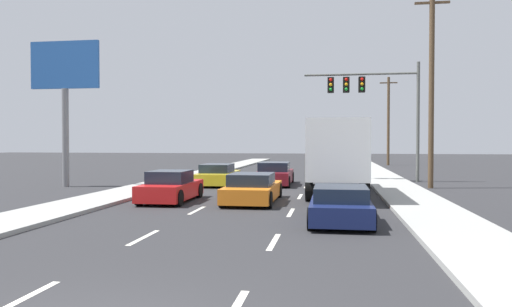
{
  "coord_description": "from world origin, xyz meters",
  "views": [
    {
      "loc": [
        3.11,
        -5.56,
        2.49
      ],
      "look_at": [
        0.16,
        13.24,
        2.02
      ],
      "focal_mm": 33.96,
      "sensor_mm": 36.0,
      "label": 1
    }
  ],
  "objects_px": {
    "car_maroon": "(275,174)",
    "car_red": "(171,187)",
    "car_navy": "(341,205)",
    "utility_pole_mid": "(431,88)",
    "car_yellow": "(218,175)",
    "car_orange": "(253,189)",
    "roadside_billboard": "(65,84)",
    "box_truck": "(337,153)",
    "traffic_signal_mast": "(366,93)",
    "utility_pole_far": "(388,120)"
  },
  "relations": [
    {
      "from": "car_yellow",
      "to": "traffic_signal_mast",
      "type": "relative_size",
      "value": 0.64
    },
    {
      "from": "traffic_signal_mast",
      "to": "utility_pole_far",
      "type": "bearing_deg",
      "value": 80.07
    },
    {
      "from": "car_yellow",
      "to": "car_orange",
      "type": "relative_size",
      "value": 1.01
    },
    {
      "from": "car_navy",
      "to": "traffic_signal_mast",
      "type": "relative_size",
      "value": 0.55
    },
    {
      "from": "car_yellow",
      "to": "roadside_billboard",
      "type": "distance_m",
      "value": 9.8
    },
    {
      "from": "utility_pole_mid",
      "to": "roadside_billboard",
      "type": "relative_size",
      "value": 1.31
    },
    {
      "from": "car_maroon",
      "to": "roadside_billboard",
      "type": "height_order",
      "value": "roadside_billboard"
    },
    {
      "from": "car_maroon",
      "to": "car_navy",
      "type": "height_order",
      "value": "car_maroon"
    },
    {
      "from": "car_orange",
      "to": "box_truck",
      "type": "distance_m",
      "value": 4.81
    },
    {
      "from": "car_navy",
      "to": "traffic_signal_mast",
      "type": "bearing_deg",
      "value": 83.43
    },
    {
      "from": "traffic_signal_mast",
      "to": "roadside_billboard",
      "type": "relative_size",
      "value": 0.92
    },
    {
      "from": "car_navy",
      "to": "box_truck",
      "type": "bearing_deg",
      "value": 90.4
    },
    {
      "from": "car_red",
      "to": "traffic_signal_mast",
      "type": "xyz_separation_m",
      "value": [
        8.71,
        11.67,
        4.93
      ]
    },
    {
      "from": "box_truck",
      "to": "car_maroon",
      "type": "bearing_deg",
      "value": 124.9
    },
    {
      "from": "car_yellow",
      "to": "utility_pole_mid",
      "type": "bearing_deg",
      "value": -0.42
    },
    {
      "from": "car_orange",
      "to": "roadside_billboard",
      "type": "relative_size",
      "value": 0.59
    },
    {
      "from": "car_maroon",
      "to": "car_yellow",
      "type": "bearing_deg",
      "value": -170.53
    },
    {
      "from": "traffic_signal_mast",
      "to": "car_maroon",
      "type": "bearing_deg",
      "value": -147.59
    },
    {
      "from": "traffic_signal_mast",
      "to": "roadside_billboard",
      "type": "distance_m",
      "value": 17.73
    },
    {
      "from": "car_orange",
      "to": "utility_pole_mid",
      "type": "height_order",
      "value": "utility_pole_mid"
    },
    {
      "from": "car_orange",
      "to": "car_navy",
      "type": "bearing_deg",
      "value": -52.34
    },
    {
      "from": "box_truck",
      "to": "utility_pole_far",
      "type": "distance_m",
      "value": 30.4
    },
    {
      "from": "utility_pole_mid",
      "to": "utility_pole_far",
      "type": "distance_m",
      "value": 25.42
    },
    {
      "from": "car_yellow",
      "to": "car_navy",
      "type": "relative_size",
      "value": 1.17
    },
    {
      "from": "box_truck",
      "to": "roadside_billboard",
      "type": "distance_m",
      "value": 15.3
    },
    {
      "from": "car_navy",
      "to": "utility_pole_mid",
      "type": "bearing_deg",
      "value": 67.42
    },
    {
      "from": "car_yellow",
      "to": "car_navy",
      "type": "height_order",
      "value": "car_yellow"
    },
    {
      "from": "utility_pole_far",
      "to": "car_red",
      "type": "bearing_deg",
      "value": -110.64
    },
    {
      "from": "car_orange",
      "to": "car_yellow",
      "type": "bearing_deg",
      "value": 113.47
    },
    {
      "from": "car_maroon",
      "to": "traffic_signal_mast",
      "type": "xyz_separation_m",
      "value": [
        5.35,
        3.39,
        4.92
      ]
    },
    {
      "from": "car_maroon",
      "to": "utility_pole_mid",
      "type": "distance_m",
      "value": 9.73
    },
    {
      "from": "car_orange",
      "to": "car_navy",
      "type": "xyz_separation_m",
      "value": [
        3.47,
        -4.5,
        -0.01
      ]
    },
    {
      "from": "car_red",
      "to": "car_navy",
      "type": "relative_size",
      "value": 1.01
    },
    {
      "from": "car_navy",
      "to": "utility_pole_far",
      "type": "distance_m",
      "value": 37.97
    },
    {
      "from": "box_truck",
      "to": "utility_pole_far",
      "type": "bearing_deg",
      "value": 79.28
    },
    {
      "from": "box_truck",
      "to": "traffic_signal_mast",
      "type": "relative_size",
      "value": 1.23
    },
    {
      "from": "box_truck",
      "to": "traffic_signal_mast",
      "type": "bearing_deg",
      "value": 77.27
    },
    {
      "from": "utility_pole_mid",
      "to": "roadside_billboard",
      "type": "distance_m",
      "value": 19.83
    },
    {
      "from": "car_yellow",
      "to": "traffic_signal_mast",
      "type": "distance_m",
      "value": 10.64
    },
    {
      "from": "car_orange",
      "to": "utility_pole_mid",
      "type": "bearing_deg",
      "value": 41.35
    },
    {
      "from": "car_maroon",
      "to": "utility_pole_far",
      "type": "relative_size",
      "value": 0.5
    },
    {
      "from": "car_red",
      "to": "car_maroon",
      "type": "height_order",
      "value": "car_maroon"
    },
    {
      "from": "car_red",
      "to": "traffic_signal_mast",
      "type": "relative_size",
      "value": 0.55
    },
    {
      "from": "car_red",
      "to": "car_navy",
      "type": "height_order",
      "value": "car_red"
    },
    {
      "from": "car_yellow",
      "to": "car_red",
      "type": "distance_m",
      "value": 7.75
    },
    {
      "from": "car_maroon",
      "to": "car_navy",
      "type": "relative_size",
      "value": 1.14
    },
    {
      "from": "car_yellow",
      "to": "car_orange",
      "type": "distance_m",
      "value": 8.17
    },
    {
      "from": "utility_pole_mid",
      "to": "car_yellow",
      "type": "bearing_deg",
      "value": 179.58
    },
    {
      "from": "car_maroon",
      "to": "car_red",
      "type": "bearing_deg",
      "value": -112.14
    },
    {
      "from": "roadside_billboard",
      "to": "traffic_signal_mast",
      "type": "bearing_deg",
      "value": 20.76
    }
  ]
}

